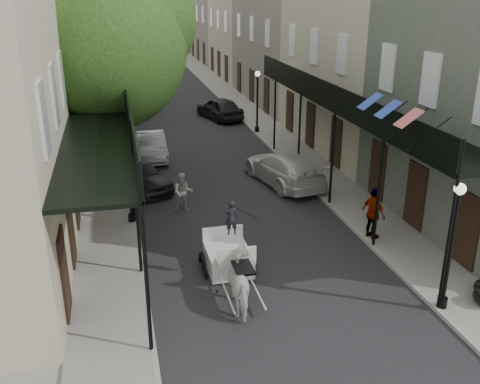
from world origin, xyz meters
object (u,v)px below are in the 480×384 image
lamppost_left (128,174)px  pedestrian_walking (183,192)px  horse (244,282)px  pedestrian_sidewalk_right (374,214)px  lamppost_right_far (257,101)px  car_left_mid (152,146)px  pedestrian_sidewalk_left (93,115)px  tree_near (114,40)px  carriage (226,237)px  car_left_near (139,175)px  car_left_far (126,104)px  car_right_far (219,108)px  lamppost_right_near (451,245)px  tree_far (110,31)px  car_right_near (284,168)px

lamppost_left → pedestrian_walking: size_ratio=2.29×
horse → pedestrian_sidewalk_right: bearing=-150.8°
lamppost_right_far → pedestrian_walking: size_ratio=2.29×
horse → car_left_mid: horse is taller
pedestrian_sidewalk_left → car_left_mid: size_ratio=0.40×
tree_near → car_left_mid: (1.54, 4.16, -5.82)m
carriage → car_left_near: carriage is taller
horse → car_left_far: 25.74m
lamppost_left → tree_near: bearing=91.3°
carriage → car_right_far: carriage is taller
pedestrian_sidewalk_left → pedestrian_sidewalk_right: bearing=110.1°
car_left_far → car_right_far: bearing=-13.4°
lamppost_right_near → car_left_far: (-7.70, 27.12, -1.26)m
lamppost_left → pedestrian_sidewalk_right: (8.30, -3.45, -1.00)m
tree_far → lamppost_left: tree_far is taller
carriage → car_right_far: size_ratio=0.59×
car_left_mid → car_left_far: (-0.94, 10.79, 0.12)m
tree_far → car_left_near: tree_far is taller
horse → car_right_far: size_ratio=0.42×
car_left_far → horse: bearing=-74.3°
lamppost_left → car_right_far: (6.70, 16.37, -1.29)m
tree_far → car_right_near: 17.55m
carriage → car_right_near: 8.20m
carriage → pedestrian_walking: carriage is taller
car_left_far → lamppost_right_far: bearing=-32.2°
pedestrian_sidewalk_right → tree_far: bearing=5.2°
pedestrian_walking → car_right_near: size_ratio=0.32×
car_left_far → car_left_near: bearing=-79.5°
lamppost_right_near → pedestrian_sidewalk_left: 25.41m
pedestrian_sidewalk_right → car_right_far: size_ratio=0.42×
pedestrian_sidewalk_left → car_right_far: 8.46m
pedestrian_walking → car_left_far: pedestrian_walking is taller
pedestrian_walking → horse: bearing=-77.6°
tree_near → pedestrian_sidewalk_left: size_ratio=5.93×
pedestrian_sidewalk_right → car_left_near: size_ratio=0.45×
lamppost_right_far → car_right_far: bearing=108.9°
lamppost_left → car_left_near: 4.00m
pedestrian_sidewalk_right → lamppost_right_far: bearing=-15.8°
lamppost_left → car_left_far: bearing=88.5°
car_left_mid → lamppost_right_near: bearing=-67.8°
lamppost_right_far → pedestrian_sidewalk_right: (0.10, -15.45, -1.00)m
pedestrian_sidewalk_left → lamppost_right_far: bearing=153.3°
tree_far → pedestrian_sidewalk_left: tree_far is taller
lamppost_right_near → pedestrian_sidewalk_right: (0.10, 4.55, -1.00)m
lamppost_left → horse: (2.83, -6.51, -1.26)m
horse → car_right_near: horse is taller
car_right_near → car_right_far: 13.37m
tree_near → horse: bearing=-74.7°
lamppost_right_near → pedestrian_sidewalk_left: size_ratio=2.29×
car_left_near → car_right_far: size_ratio=0.92×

